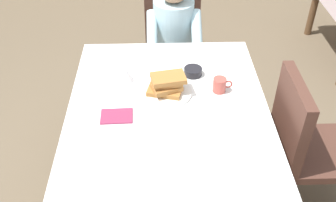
# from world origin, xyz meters

# --- Properties ---
(ground_plane) EXTENTS (14.00, 14.00, 0.00)m
(ground_plane) POSITION_xyz_m (0.00, 0.00, 0.00)
(ground_plane) COLOR brown
(dining_table_main) EXTENTS (1.12, 1.52, 0.74)m
(dining_table_main) POSITION_xyz_m (0.00, 0.00, 0.65)
(dining_table_main) COLOR white
(dining_table_main) RESTS_ON ground
(chair_diner) EXTENTS (0.44, 0.45, 0.93)m
(chair_diner) POSITION_xyz_m (0.07, 1.17, 0.53)
(chair_diner) COLOR #4C2D23
(chair_diner) RESTS_ON ground
(diner_person) EXTENTS (0.40, 0.43, 1.12)m
(diner_person) POSITION_xyz_m (0.07, 1.01, 0.67)
(diner_person) COLOR silver
(diner_person) RESTS_ON ground
(chair_right_side) EXTENTS (0.45, 0.44, 0.93)m
(chair_right_side) POSITION_xyz_m (0.77, 0.00, 0.53)
(chair_right_side) COLOR #4C2D23
(chair_right_side) RESTS_ON ground
(plate_breakfast) EXTENTS (0.28, 0.28, 0.02)m
(plate_breakfast) POSITION_xyz_m (-0.00, 0.19, 0.75)
(plate_breakfast) COLOR white
(plate_breakfast) RESTS_ON dining_table_main
(breakfast_stack) EXTENTS (0.23, 0.18, 0.10)m
(breakfast_stack) POSITION_xyz_m (-0.00, 0.19, 0.81)
(breakfast_stack) COLOR #A36B33
(breakfast_stack) RESTS_ON plate_breakfast
(cup_coffee) EXTENTS (0.11, 0.08, 0.08)m
(cup_coffee) POSITION_xyz_m (0.30, 0.20, 0.78)
(cup_coffee) COLOR #B24C42
(cup_coffee) RESTS_ON dining_table_main
(bowl_butter) EXTENTS (0.11, 0.11, 0.04)m
(bowl_butter) POSITION_xyz_m (0.16, 0.37, 0.76)
(bowl_butter) COLOR black
(bowl_butter) RESTS_ON dining_table_main
(syrup_pitcher) EXTENTS (0.08, 0.08, 0.07)m
(syrup_pitcher) POSITION_xyz_m (-0.24, 0.32, 0.78)
(syrup_pitcher) COLOR silver
(syrup_pitcher) RESTS_ON dining_table_main
(fork_left_of_plate) EXTENTS (0.02, 0.18, 0.00)m
(fork_left_of_plate) POSITION_xyz_m (-0.19, 0.17, 0.74)
(fork_left_of_plate) COLOR silver
(fork_left_of_plate) RESTS_ON dining_table_main
(knife_right_of_plate) EXTENTS (0.02, 0.20, 0.00)m
(knife_right_of_plate) POSITION_xyz_m (0.19, 0.17, 0.74)
(knife_right_of_plate) COLOR silver
(knife_right_of_plate) RESTS_ON dining_table_main
(spoon_near_edge) EXTENTS (0.15, 0.03, 0.00)m
(spoon_near_edge) POSITION_xyz_m (-0.01, -0.13, 0.74)
(spoon_near_edge) COLOR silver
(spoon_near_edge) RESTS_ON dining_table_main
(napkin_folded) EXTENTS (0.17, 0.13, 0.01)m
(napkin_folded) POSITION_xyz_m (-0.28, -0.01, 0.74)
(napkin_folded) COLOR #8C2D4C
(napkin_folded) RESTS_ON dining_table_main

